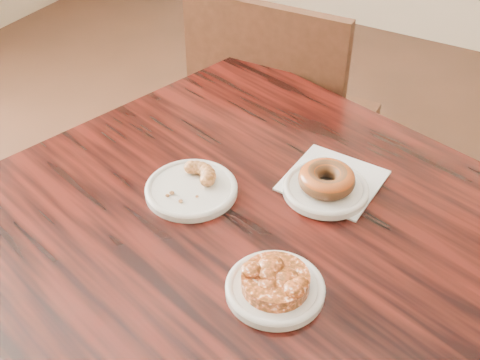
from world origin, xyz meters
The scene contains 9 objects.
cafe_table centered at (-0.14, 0.04, 0.38)m, with size 0.91×0.91×0.75m, color black.
chair_far centered at (-0.39, 0.76, 0.45)m, with size 0.47×0.47×0.90m, color black, non-canonical shape.
napkin centered at (-0.05, 0.22, 0.75)m, with size 0.16×0.16×0.00m, color white.
plate_donut centered at (-0.04, 0.18, 0.76)m, with size 0.15×0.15×0.01m, color silver.
plate_cruller centered at (-0.26, 0.06, 0.76)m, with size 0.17×0.17×0.01m, color white.
plate_fritter centered at (-0.02, -0.07, 0.76)m, with size 0.15×0.15×0.01m, color white.
glazed_donut centered at (-0.04, 0.18, 0.78)m, with size 0.10×0.10×0.04m, color #9C4516.
apple_fritter centered at (-0.02, -0.07, 0.78)m, with size 0.14×0.14×0.03m, color #411D06, non-canonical shape.
cruller_fragment centered at (-0.26, 0.06, 0.77)m, with size 0.09×0.09×0.03m, color brown, non-canonical shape.
Camera 1 is at (0.24, -0.62, 1.45)m, focal length 45.00 mm.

